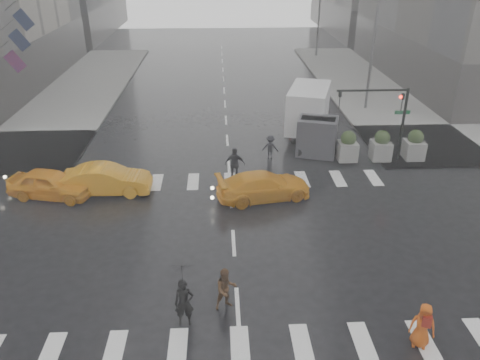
{
  "coord_description": "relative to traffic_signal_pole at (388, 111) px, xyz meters",
  "views": [
    {
      "loc": [
        -0.52,
        -16.9,
        11.51
      ],
      "look_at": [
        0.37,
        2.0,
        2.04
      ],
      "focal_mm": 35.0,
      "sensor_mm": 36.0,
      "label": 1
    }
  ],
  "objects": [
    {
      "name": "taxi_rear",
      "position": [
        -7.34,
        -4.03,
        -2.53
      ],
      "size": [
        4.52,
        2.77,
        1.38
      ],
      "primitive_type": "imported",
      "rotation": [
        0.0,
        0.0,
        1.78
      ],
      "color": "orange",
      "rests_on": "ground"
    },
    {
      "name": "street_lamp_near",
      "position": [
        1.86,
        9.99,
        1.73
      ],
      "size": [
        2.15,
        0.22,
        9.0
      ],
      "color": "#59595B",
      "rests_on": "ground"
    },
    {
      "name": "planter_mid",
      "position": [
        -0.01,
        0.19,
        -2.23
      ],
      "size": [
        1.1,
        1.1,
        1.8
      ],
      "color": "slate",
      "rests_on": "ground"
    },
    {
      "name": "sidewalk_ne",
      "position": [
        10.49,
        9.49,
        -3.14
      ],
      "size": [
        35.0,
        35.0,
        0.15
      ],
      "primitive_type": "cube",
      "color": "slate",
      "rests_on": "ground"
    },
    {
      "name": "taxi_front",
      "position": [
        -18.13,
        -3.38,
        -2.49
      ],
      "size": [
        4.54,
        2.58,
        1.45
      ],
      "primitive_type": "imported",
      "rotation": [
        0.0,
        0.0,
        1.36
      ],
      "color": "orange",
      "rests_on": "ground"
    },
    {
      "name": "traffic_signal_pole",
      "position": [
        0.0,
        0.0,
        0.0
      ],
      "size": [
        4.45,
        0.42,
        4.5
      ],
      "color": "black",
      "rests_on": "ground"
    },
    {
      "name": "ground",
      "position": [
        -9.01,
        -8.01,
        -3.22
      ],
      "size": [
        120.0,
        120.0,
        0.0
      ],
      "primitive_type": "plane",
      "color": "black",
      "rests_on": "ground"
    },
    {
      "name": "pedestrian_far_b",
      "position": [
        -6.49,
        0.87,
        -2.47
      ],
      "size": [
        1.07,
        0.77,
        1.49
      ],
      "primitive_type": "imported",
      "rotation": [
        0.0,
        0.0,
        2.88
      ],
      "color": "black",
      "rests_on": "ground"
    },
    {
      "name": "road_markings",
      "position": [
        -9.01,
        -8.01,
        -3.21
      ],
      "size": [
        18.0,
        48.0,
        0.01
      ],
      "primitive_type": null,
      "color": "silver",
      "rests_on": "ground"
    },
    {
      "name": "planter_east",
      "position": [
        1.99,
        0.19,
        -2.23
      ],
      "size": [
        1.1,
        1.1,
        1.8
      ],
      "color": "slate",
      "rests_on": "ground"
    },
    {
      "name": "pedestrian_brown",
      "position": [
        -9.41,
        -12.03,
        -2.4
      ],
      "size": [
        0.95,
        0.84,
        1.62
      ],
      "primitive_type": "imported",
      "rotation": [
        0.0,
        0.0,
        0.33
      ],
      "color": "#482E19",
      "rests_on": "ground"
    },
    {
      "name": "pedestrian_orange",
      "position": [
        -3.24,
        -14.08,
        -2.4
      ],
      "size": [
        0.92,
        0.77,
        1.61
      ],
      "rotation": [
        0.0,
        0.0,
        -0.38
      ],
      "color": "#C24B0D",
      "rests_on": "ground"
    },
    {
      "name": "planter_west",
      "position": [
        -2.01,
        0.19,
        -2.23
      ],
      "size": [
        1.1,
        1.1,
        1.8
      ],
      "color": "slate",
      "rests_on": "ground"
    },
    {
      "name": "pedestrian_black",
      "position": [
        -10.82,
        -12.76,
        -1.63
      ],
      "size": [
        1.01,
        1.03,
        2.43
      ],
      "rotation": [
        0.0,
        0.0,
        0.05
      ],
      "color": "black",
      "rests_on": "ground"
    },
    {
      "name": "street_lamp_far",
      "position": [
        1.86,
        29.99,
        1.73
      ],
      "size": [
        2.15,
        0.22,
        9.0
      ],
      "color": "#59595B",
      "rests_on": "ground"
    },
    {
      "name": "pedestrian_far_a",
      "position": [
        -8.71,
        -1.85,
        -2.28
      ],
      "size": [
        1.15,
        0.76,
        1.87
      ],
      "primitive_type": "imported",
      "rotation": [
        0.0,
        0.0,
        3.05
      ],
      "color": "black",
      "rests_on": "ground"
    },
    {
      "name": "taxi_mid",
      "position": [
        -15.39,
        -3.08,
        -2.47
      ],
      "size": [
        4.55,
        1.62,
        1.5
      ],
      "primitive_type": "imported",
      "rotation": [
        0.0,
        0.0,
        1.56
      ],
      "color": "orange",
      "rests_on": "ground"
    },
    {
      "name": "box_truck",
      "position": [
        -3.63,
        3.54,
        -1.41
      ],
      "size": [
        2.39,
        6.37,
        3.38
      ],
      "rotation": [
        0.0,
        0.0,
        -0.3
      ],
      "color": "silver",
      "rests_on": "ground"
    },
    {
      "name": "flag_cluster",
      "position": [
        -24.09,
        10.49,
        2.42
      ],
      "size": [
        2.87,
        3.06,
        4.69
      ],
      "color": "#59595B",
      "rests_on": "ground"
    }
  ]
}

